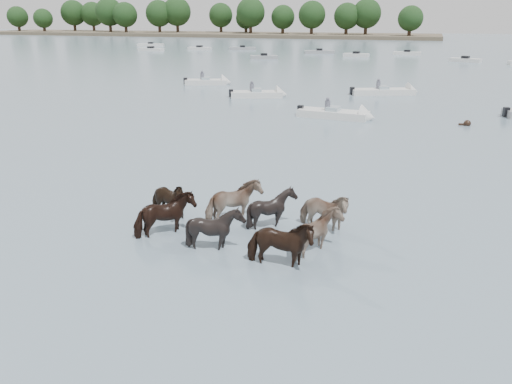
% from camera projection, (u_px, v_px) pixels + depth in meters
% --- Properties ---
extents(ground, '(400.00, 400.00, 0.00)m').
position_uv_depth(ground, '(186.00, 219.00, 16.76)').
color(ground, slate).
rests_on(ground, ground).
extents(shoreline, '(160.00, 30.00, 1.00)m').
position_uv_depth(shoreline, '(194.00, 34.00, 171.80)').
color(shoreline, '#4C4233').
rests_on(shoreline, ground).
extents(pony_herd, '(7.03, 4.07, 1.59)m').
position_uv_depth(pony_herd, '(243.00, 219.00, 15.25)').
color(pony_herd, black).
rests_on(pony_herd, ground).
extents(swimming_pony, '(0.72, 0.44, 0.44)m').
position_uv_depth(swimming_pony, '(466.00, 124.00, 30.97)').
color(swimming_pony, black).
rests_on(swimming_pony, ground).
extents(motorboat_a, '(4.91, 3.15, 1.92)m').
position_uv_depth(motorboat_a, '(265.00, 94.00, 41.74)').
color(motorboat_a, silver).
rests_on(motorboat_a, ground).
extents(motorboat_b, '(5.29, 2.11, 1.92)m').
position_uv_depth(motorboat_b, '(344.00, 115.00, 33.04)').
color(motorboat_b, silver).
rests_on(motorboat_b, ground).
extents(motorboat_c, '(5.94, 3.70, 1.92)m').
position_uv_depth(motorboat_c, '(392.00, 92.00, 43.19)').
color(motorboat_c, silver).
rests_on(motorboat_c, ground).
extents(motorboat_f, '(4.75, 3.01, 1.92)m').
position_uv_depth(motorboat_f, '(213.00, 82.00, 49.47)').
color(motorboat_f, silver).
rests_on(motorboat_f, ground).
extents(distant_flotilla, '(109.70, 28.42, 0.93)m').
position_uv_depth(distant_flotilla, '(378.00, 55.00, 83.93)').
color(distant_flotilla, silver).
rests_on(distant_flotilla, ground).
extents(treeline, '(148.29, 21.48, 12.47)m').
position_uv_depth(treeline, '(186.00, 14.00, 169.89)').
color(treeline, '#382619').
rests_on(treeline, ground).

